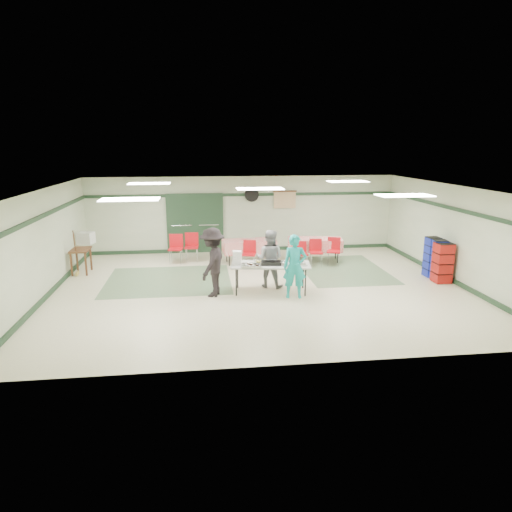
{
  "coord_description": "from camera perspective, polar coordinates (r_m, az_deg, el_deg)",
  "views": [
    {
      "loc": [
        -1.57,
        -11.73,
        3.79
      ],
      "look_at": [
        -0.14,
        -0.3,
        0.97
      ],
      "focal_mm": 32.0,
      "sensor_mm": 36.0,
      "label": 1
    }
  ],
  "objects": [
    {
      "name": "volunteer_grey",
      "position": [
        12.31,
        1.7,
        -0.33
      ],
      "size": [
        0.94,
        0.86,
        1.58
      ],
      "primitive_type": "imported",
      "rotation": [
        0.0,
        0.0,
        2.73
      ],
      "color": "gray",
      "rests_on": "floor"
    },
    {
      "name": "wall_left",
      "position": [
        12.61,
        -25.14,
        1.3
      ],
      "size": [
        0.0,
        9.0,
        9.0
      ],
      "primitive_type": "plane",
      "rotation": [
        1.57,
        0.0,
        1.57
      ],
      "color": "beige",
      "rests_on": "floor"
    },
    {
      "name": "baseboard_back",
      "position": [
        16.7,
        -1.56,
        0.86
      ],
      "size": [
        11.0,
        0.06,
        0.12
      ],
      "primitive_type": "cube",
      "color": "#1E3723",
      "rests_on": "floor"
    },
    {
      "name": "baseboard_right",
      "position": [
        14.18,
        22.97,
        -2.6
      ],
      "size": [
        0.06,
        9.0,
        0.12
      ],
      "primitive_type": "cube",
      "rotation": [
        0.0,
        0.0,
        1.57
      ],
      "color": "#1E3723",
      "rests_on": "floor"
    },
    {
      "name": "volunteer_dark",
      "position": [
        11.61,
        -5.47,
        -0.79
      ],
      "size": [
        1.01,
        1.3,
        1.77
      ],
      "primitive_type": "imported",
      "rotation": [
        0.0,
        0.0,
        -1.92
      ],
      "color": "black",
      "rests_on": "floor"
    },
    {
      "name": "chair_d",
      "position": [
        14.34,
        -0.83,
        0.63
      ],
      "size": [
        0.48,
        0.48,
        0.86
      ],
      "rotation": [
        0.0,
        0.0,
        -0.24
      ],
      "color": "#AF0E0E",
      "rests_on": "floor"
    },
    {
      "name": "ceiling",
      "position": [
        11.89,
        0.5,
        8.51
      ],
      "size": [
        11.0,
        11.0,
        0.0
      ],
      "primitive_type": "plane",
      "rotation": [
        3.14,
        0.0,
        0.0
      ],
      "color": "silver",
      "rests_on": "wall_back"
    },
    {
      "name": "crate_stack_red",
      "position": [
        13.79,
        22.29,
        -0.78
      ],
      "size": [
        0.44,
        0.44,
        1.14
      ],
      "primitive_type": "cube",
      "rotation": [
        0.0,
        0.0,
        -0.01
      ],
      "color": "#A31710",
      "rests_on": "floor"
    },
    {
      "name": "trim_back",
      "position": [
        16.37,
        -1.6,
        7.67
      ],
      "size": [
        11.0,
        0.06,
        0.1
      ],
      "primitive_type": "cube",
      "color": "#1E3723",
      "rests_on": "wall_back"
    },
    {
      "name": "dining_table_b",
      "position": [
        14.89,
        -0.85,
        1.28
      ],
      "size": [
        1.75,
        0.89,
        0.77
      ],
      "rotation": [
        0.0,
        0.0,
        0.08
      ],
      "color": "red",
      "rests_on": "floor"
    },
    {
      "name": "sheet_tray_left",
      "position": [
        11.66,
        -0.6,
        -1.23
      ],
      "size": [
        0.57,
        0.47,
        0.02
      ],
      "primitive_type": "cube",
      "rotation": [
        0.0,
        0.0,
        -0.14
      ],
      "color": "silver",
      "rests_on": "serving_table"
    },
    {
      "name": "chair_loose_b",
      "position": [
        15.11,
        -9.98,
        1.3
      ],
      "size": [
        0.48,
        0.48,
        0.94
      ],
      "rotation": [
        0.0,
        0.0,
        -0.11
      ],
      "color": "#AF0E0E",
      "rests_on": "floor"
    },
    {
      "name": "crate_stack_blue_b",
      "position": [
        14.3,
        21.12,
        -0.11
      ],
      "size": [
        0.38,
        0.38,
        1.18
      ],
      "primitive_type": "cube",
      "rotation": [
        0.0,
        0.0,
        0.04
      ],
      "color": "#1B31A4",
      "rests_on": "floor"
    },
    {
      "name": "printer_table",
      "position": [
        14.66,
        -21.08,
        0.37
      ],
      "size": [
        0.52,
        0.8,
        0.74
      ],
      "rotation": [
        0.0,
        0.0,
        0.0
      ],
      "color": "brown",
      "rests_on": "floor"
    },
    {
      "name": "wall_front",
      "position": [
        7.79,
        4.88,
        -4.52
      ],
      "size": [
        11.0,
        0.0,
        11.0
      ],
      "primitive_type": "plane",
      "rotation": [
        -1.57,
        0.0,
        0.0
      ],
      "color": "beige",
      "rests_on": "floor"
    },
    {
      "name": "chair_c",
      "position": [
        14.88,
        9.69,
        0.97
      ],
      "size": [
        0.51,
        0.51,
        0.88
      ],
      "rotation": [
        0.0,
        0.0,
        -0.3
      ],
      "color": "#AF0E0E",
      "rests_on": "floor"
    },
    {
      "name": "double_door_right",
      "position": [
        16.41,
        -5.93,
        4.09
      ],
      "size": [
        0.9,
        0.06,
        2.1
      ],
      "primitive_type": "cube",
      "color": "#969895",
      "rests_on": "floor"
    },
    {
      "name": "baseboard_left",
      "position": [
        12.91,
        -24.43,
        -4.29
      ],
      "size": [
        0.06,
        9.0,
        0.12
      ],
      "primitive_type": "cube",
      "rotation": [
        0.0,
        0.0,
        1.57
      ],
      "color": "#1E3723",
      "rests_on": "floor"
    },
    {
      "name": "green_patch_a",
      "position": [
        13.32,
        -10.85,
        -3.0
      ],
      "size": [
        3.5,
        3.0,
        0.01
      ],
      "primitive_type": "cube",
      "color": "#607F5C",
      "rests_on": "floor"
    },
    {
      "name": "floor",
      "position": [
        12.43,
        0.47,
        -3.98
      ],
      "size": [
        11.0,
        11.0,
        0.0
      ],
      "primitive_type": "plane",
      "color": "beige",
      "rests_on": "ground"
    },
    {
      "name": "double_door_left",
      "position": [
        16.42,
        -9.25,
        3.98
      ],
      "size": [
        0.9,
        0.06,
        2.1
      ],
      "primitive_type": "cube",
      "color": "#969895",
      "rests_on": "floor"
    },
    {
      "name": "sheet_tray_right",
      "position": [
        11.89,
        4.75,
        -0.98
      ],
      "size": [
        0.67,
        0.55,
        0.02
      ],
      "primitive_type": "cube",
      "rotation": [
        0.0,
        0.0,
        -0.14
      ],
      "color": "silver",
      "rests_on": "serving_table"
    },
    {
      "name": "crate_stack_blue_a",
      "position": [
        13.96,
        21.88,
        -0.5
      ],
      "size": [
        0.41,
        0.41,
        1.17
      ],
      "primitive_type": "cube",
      "rotation": [
        0.0,
        0.0,
        -0.15
      ],
      "color": "#1B31A4",
      "rests_on": "floor"
    },
    {
      "name": "chair_loose_a",
      "position": [
        15.29,
        -8.05,
        1.52
      ],
      "size": [
        0.46,
        0.46,
        0.95
      ],
      "rotation": [
        0.0,
        0.0,
        -0.06
      ],
      "color": "#AF0E0E",
      "rests_on": "floor"
    },
    {
      "name": "broom",
      "position": [
        14.47,
        -21.6,
        0.45
      ],
      "size": [
        0.08,
        0.22,
        1.34
      ],
      "primitive_type": "cylinder",
      "rotation": [
        0.14,
        0.0,
        -0.25
      ],
      "color": "brown",
      "rests_on": "floor"
    },
    {
      "name": "door_frame",
      "position": [
        16.38,
        -7.61,
        4.02
      ],
      "size": [
        2.0,
        0.03,
        2.15
      ],
      "primitive_type": "cube",
      "color": "#1E3723",
      "rests_on": "floor"
    },
    {
      "name": "serving_table",
      "position": [
        11.89,
        1.84,
        -1.19
      ],
      "size": [
        2.14,
        1.1,
        0.76
      ],
      "rotation": [
        0.0,
        0.0,
        -0.14
      ],
      "color": "#B6B6B1",
      "rests_on": "floor"
    },
    {
      "name": "wall_fan",
      "position": [
        16.37,
        -0.54,
        7.67
      ],
      "size": [
        0.5,
        0.1,
        0.5
      ],
      "primitive_type": "cylinder",
      "rotation": [
        1.57,
        0.0,
        0.0
      ],
      "color": "black",
      "rests_on": "wall_back"
    },
    {
      "name": "volunteer_teal",
      "position": [
        11.48,
        4.87,
        -1.33
      ],
      "size": [
        0.63,
        0.46,
        1.62
      ],
      "primitive_type": "imported",
      "rotation": [
        0.0,
        0.0,
        -0.12
      ],
      "color": "teal",
      "rests_on": "floor"
    },
    {
      "name": "green_patch_b",
      "position": [
        14.44,
        10.75,
        -1.68
      ],
      "size": [
        2.5,
        3.5,
        0.01
      ],
      "primitive_type": "cube",
      "color": "#607F5C",
      "rests_on": "floor"
    },
    {
      "name": "dining_table_a",
      "position": [
        15.28,
        7.38,
        1.49
      ],
      "size": [
        1.86,
        1.06,
        0.77
      ],
      "rotation": [
        0.0,
        0.0,
        -0.17
      ],
      "color": "red",
      "rests_on": "floor"
    },
    {
      "name": "chair_a",
      "position": [
        14.73,
        7.48,
        0.83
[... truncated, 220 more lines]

